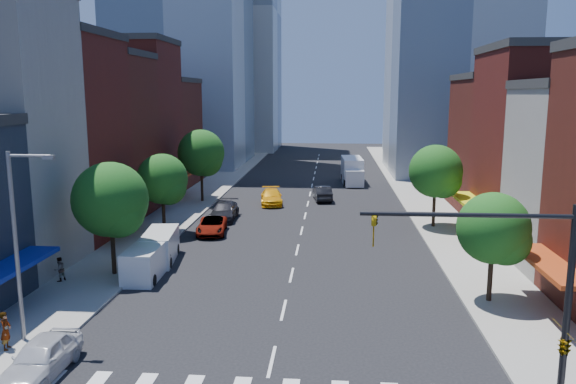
{
  "coord_description": "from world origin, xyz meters",
  "views": [
    {
      "loc": [
        2.55,
        -23.03,
        11.73
      ],
      "look_at": [
        -0.46,
        14.91,
        5.0
      ],
      "focal_mm": 35.0,
      "sensor_mm": 36.0,
      "label": 1
    }
  ],
  "objects_px": {
    "cargo_van_near": "(146,262)",
    "pedestrian_far": "(59,269)",
    "parked_car_front": "(41,358)",
    "parked_car_second": "(148,266)",
    "traffic_car_oncoming": "(322,193)",
    "parked_car_rear": "(224,211)",
    "cargo_van_far": "(160,247)",
    "box_truck": "(352,171)",
    "taxi": "(271,197)",
    "traffic_car_far": "(353,167)",
    "parked_car_third": "(212,226)",
    "pedestrian_near": "(6,331)"
  },
  "relations": [
    {
      "from": "cargo_van_near",
      "to": "pedestrian_far",
      "type": "height_order",
      "value": "cargo_van_near"
    },
    {
      "from": "parked_car_front",
      "to": "parked_car_second",
      "type": "height_order",
      "value": "parked_car_front"
    },
    {
      "from": "traffic_car_oncoming",
      "to": "parked_car_rear",
      "type": "bearing_deg",
      "value": 40.92
    },
    {
      "from": "cargo_van_near",
      "to": "cargo_van_far",
      "type": "xyz_separation_m",
      "value": [
        -0.17,
        3.51,
        0.02
      ]
    },
    {
      "from": "box_truck",
      "to": "parked_car_front",
      "type": "bearing_deg",
      "value": -108.5
    },
    {
      "from": "parked_car_front",
      "to": "traffic_car_oncoming",
      "type": "height_order",
      "value": "traffic_car_oncoming"
    },
    {
      "from": "taxi",
      "to": "pedestrian_far",
      "type": "height_order",
      "value": "pedestrian_far"
    },
    {
      "from": "parked_car_second",
      "to": "parked_car_rear",
      "type": "distance_m",
      "value": 16.94
    },
    {
      "from": "taxi",
      "to": "traffic_car_far",
      "type": "bearing_deg",
      "value": 62.28
    },
    {
      "from": "parked_car_rear",
      "to": "parked_car_third",
      "type": "bearing_deg",
      "value": -91.23
    },
    {
      "from": "parked_car_rear",
      "to": "taxi",
      "type": "relative_size",
      "value": 1.02
    },
    {
      "from": "parked_car_third",
      "to": "parked_car_rear",
      "type": "distance_m",
      "value": 5.43
    },
    {
      "from": "traffic_car_oncoming",
      "to": "pedestrian_far",
      "type": "relative_size",
      "value": 3.25
    },
    {
      "from": "parked_car_third",
      "to": "taxi",
      "type": "bearing_deg",
      "value": 67.89
    },
    {
      "from": "parked_car_front",
      "to": "parked_car_third",
      "type": "distance_m",
      "value": 24.48
    },
    {
      "from": "parked_car_third",
      "to": "parked_car_rear",
      "type": "height_order",
      "value": "parked_car_rear"
    },
    {
      "from": "cargo_van_near",
      "to": "parked_car_front",
      "type": "bearing_deg",
      "value": -92.7
    },
    {
      "from": "parked_car_second",
      "to": "box_truck",
      "type": "distance_m",
      "value": 42.04
    },
    {
      "from": "parked_car_front",
      "to": "box_truck",
      "type": "relative_size",
      "value": 0.56
    },
    {
      "from": "parked_car_second",
      "to": "pedestrian_far",
      "type": "bearing_deg",
      "value": -154.19
    },
    {
      "from": "parked_car_third",
      "to": "cargo_van_far",
      "type": "bearing_deg",
      "value": -110.42
    },
    {
      "from": "taxi",
      "to": "traffic_car_far",
      "type": "distance_m",
      "value": 27.32
    },
    {
      "from": "cargo_van_far",
      "to": "pedestrian_near",
      "type": "xyz_separation_m",
      "value": [
        -2.73,
        -14.36,
        -0.01
      ]
    },
    {
      "from": "parked_car_rear",
      "to": "pedestrian_near",
      "type": "bearing_deg",
      "value": -100.82
    },
    {
      "from": "pedestrian_near",
      "to": "cargo_van_far",
      "type": "bearing_deg",
      "value": -22.82
    },
    {
      "from": "cargo_van_near",
      "to": "box_truck",
      "type": "height_order",
      "value": "box_truck"
    },
    {
      "from": "taxi",
      "to": "traffic_car_far",
      "type": "xyz_separation_m",
      "value": [
        9.49,
        25.62,
        -0.03
      ]
    },
    {
      "from": "pedestrian_near",
      "to": "parked_car_rear",
      "type": "bearing_deg",
      "value": -21.67
    },
    {
      "from": "parked_car_third",
      "to": "traffic_car_far",
      "type": "height_order",
      "value": "traffic_car_far"
    },
    {
      "from": "pedestrian_near",
      "to": "pedestrian_far",
      "type": "distance_m",
      "value": 9.54
    },
    {
      "from": "cargo_van_near",
      "to": "pedestrian_near",
      "type": "xyz_separation_m",
      "value": [
        -2.9,
        -10.85,
        0.01
      ]
    },
    {
      "from": "cargo_van_near",
      "to": "parked_car_second",
      "type": "bearing_deg",
      "value": 63.33
    },
    {
      "from": "parked_car_third",
      "to": "taxi",
      "type": "distance_m",
      "value": 13.57
    },
    {
      "from": "parked_car_third",
      "to": "parked_car_front",
      "type": "bearing_deg",
      "value": -101.31
    },
    {
      "from": "taxi",
      "to": "traffic_car_oncoming",
      "type": "height_order",
      "value": "traffic_car_oncoming"
    },
    {
      "from": "parked_car_front",
      "to": "parked_car_rear",
      "type": "relative_size",
      "value": 0.85
    },
    {
      "from": "parked_car_second",
      "to": "traffic_car_oncoming",
      "type": "distance_m",
      "value": 29.21
    },
    {
      "from": "traffic_car_far",
      "to": "cargo_van_far",
      "type": "bearing_deg",
      "value": 66.74
    },
    {
      "from": "cargo_van_far",
      "to": "pedestrian_far",
      "type": "height_order",
      "value": "cargo_van_far"
    },
    {
      "from": "box_truck",
      "to": "traffic_car_oncoming",
      "type": "bearing_deg",
      "value": -109.55
    },
    {
      "from": "parked_car_rear",
      "to": "taxi",
      "type": "height_order",
      "value": "parked_car_rear"
    },
    {
      "from": "taxi",
      "to": "pedestrian_near",
      "type": "distance_m",
      "value": 36.49
    },
    {
      "from": "parked_car_front",
      "to": "traffic_car_far",
      "type": "xyz_separation_m",
      "value": [
        15.11,
        63.1,
        -0.05
      ]
    },
    {
      "from": "cargo_van_far",
      "to": "traffic_car_oncoming",
      "type": "bearing_deg",
      "value": 58.0
    },
    {
      "from": "cargo_van_far",
      "to": "traffic_car_far",
      "type": "height_order",
      "value": "cargo_van_far"
    },
    {
      "from": "parked_car_rear",
      "to": "pedestrian_near",
      "type": "relative_size",
      "value": 3.1
    },
    {
      "from": "traffic_car_far",
      "to": "pedestrian_far",
      "type": "xyz_separation_m",
      "value": [
        -19.92,
        -51.84,
        0.16
      ]
    },
    {
      "from": "parked_car_front",
      "to": "taxi",
      "type": "relative_size",
      "value": 0.86
    },
    {
      "from": "cargo_van_far",
      "to": "traffic_car_far",
      "type": "bearing_deg",
      "value": 64.87
    },
    {
      "from": "cargo_van_near",
      "to": "traffic_car_oncoming",
      "type": "xyz_separation_m",
      "value": [
        10.81,
        27.34,
        -0.22
      ]
    }
  ]
}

